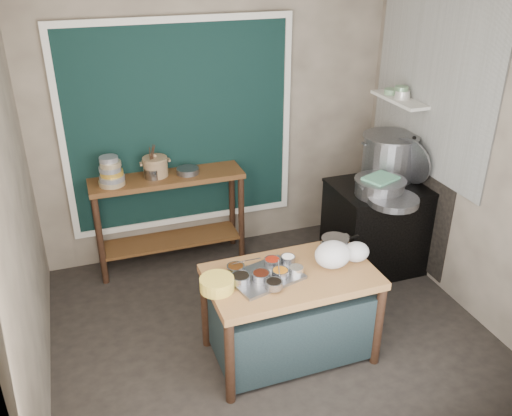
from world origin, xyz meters
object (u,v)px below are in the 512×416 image
object	(u,v)px
utensil_cup	(153,173)
prep_table	(290,315)
stock_pot	(389,156)
yellow_basin	(217,284)
steamer	(380,187)
condiment_tray	(265,277)
saucepan	(335,245)
back_counter	(170,220)
ceramic_crock	(156,168)
stove_block	(377,228)

from	to	relation	value
utensil_cup	prep_table	bearing A→B (deg)	-66.18
prep_table	stock_pot	size ratio (longest dim) A/B	2.30
yellow_basin	stock_pot	distance (m)	2.32
steamer	condiment_tray	bearing A→B (deg)	-151.62
saucepan	utensil_cup	xyz separation A→B (m)	(-1.17, 1.46, 0.19)
prep_table	stock_pot	bearing A→B (deg)	36.14
back_counter	ceramic_crock	distance (m)	0.57
back_counter	ceramic_crock	world-z (taller)	ceramic_crock
back_counter	yellow_basin	world-z (taller)	back_counter
condiment_tray	stove_block	bearing A→B (deg)	31.15
yellow_basin	saucepan	xyz separation A→B (m)	(1.01, 0.20, 0.01)
prep_table	stove_block	bearing A→B (deg)	34.57
back_counter	condiment_tray	size ratio (longest dim) A/B	2.88
stove_block	saucepan	distance (m)	1.20
prep_table	utensil_cup	distance (m)	1.90
yellow_basin	stock_pot	size ratio (longest dim) A/B	0.45
saucepan	stock_pot	distance (m)	1.38
back_counter	utensil_cup	world-z (taller)	utensil_cup
condiment_tray	utensil_cup	world-z (taller)	utensil_cup
stove_block	utensil_cup	size ratio (longest dim) A/B	5.56
prep_table	ceramic_crock	size ratio (longest dim) A/B	5.10
back_counter	yellow_basin	distance (m)	1.70
condiment_tray	yellow_basin	xyz separation A→B (m)	(-0.37, -0.03, 0.04)
saucepan	utensil_cup	bearing A→B (deg)	115.79
stove_block	steamer	xyz separation A→B (m)	(-0.14, -0.17, 0.53)
back_counter	steamer	world-z (taller)	steamer
ceramic_crock	prep_table	bearing A→B (deg)	-67.64
condiment_tray	stock_pot	bearing A→B (deg)	33.04
back_counter	steamer	xyz separation A→B (m)	(1.76, -0.90, 0.48)
condiment_tray	utensil_cup	bearing A→B (deg)	107.70
back_counter	utensil_cup	bearing A→B (deg)	-177.58
yellow_basin	ceramic_crock	size ratio (longest dim) A/B	0.99
yellow_basin	utensil_cup	distance (m)	1.68
prep_table	saucepan	world-z (taller)	saucepan
prep_table	ceramic_crock	bearing A→B (deg)	111.66
utensil_cup	steamer	size ratio (longest dim) A/B	0.34
utensil_cup	steamer	world-z (taller)	utensil_cup
condiment_tray	steamer	world-z (taller)	steamer
yellow_basin	stock_pot	bearing A→B (deg)	28.60
saucepan	steamer	world-z (taller)	steamer
saucepan	ceramic_crock	xyz separation A→B (m)	(-1.13, 1.50, 0.22)
condiment_tray	steamer	size ratio (longest dim) A/B	1.06
yellow_basin	saucepan	bearing A→B (deg)	10.96
stove_block	utensil_cup	xyz separation A→B (m)	(-2.03, 0.72, 0.57)
ceramic_crock	stock_pot	world-z (taller)	stock_pot
saucepan	stock_pot	size ratio (longest dim) A/B	0.41
ceramic_crock	condiment_tray	bearing A→B (deg)	-73.75
back_counter	saucepan	size ratio (longest dim) A/B	6.57
prep_table	utensil_cup	xyz separation A→B (m)	(-0.73, 1.64, 0.62)
saucepan	ceramic_crock	bearing A→B (deg)	114.26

